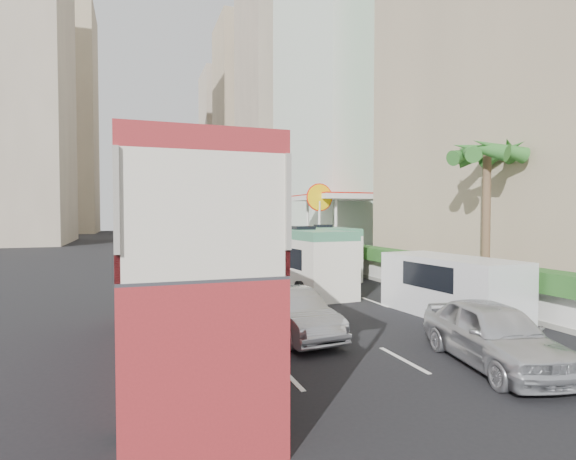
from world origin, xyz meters
name	(u,v)px	position (x,y,z in m)	size (l,w,h in m)	color
ground_plane	(377,339)	(0.00, 0.00, 0.00)	(200.00, 200.00, 0.00)	black
double_decker_bus	(174,263)	(-6.00, 0.00, 2.53)	(2.50, 11.00, 5.06)	#A1272A
car_silver_lane_a	(291,336)	(-2.39, 1.11, 0.00)	(1.55, 4.44, 1.46)	#BBBDC2
car_silver_lane_b	(493,366)	(1.47, -3.11, 0.00)	(1.91, 4.74, 1.61)	#BBBDC2
van_asset	(248,267)	(0.76, 19.38, 0.00)	(2.40, 5.20, 1.45)	silver
minibus_near	(303,260)	(0.93, 8.70, 1.52)	(2.29, 6.87, 3.04)	silver
minibus_far	(323,251)	(4.08, 13.50, 1.50)	(2.25, 6.75, 2.99)	silver
panel_van_near	(450,287)	(4.10, 1.78, 1.11)	(2.21, 5.53, 2.21)	silver
panel_van_far	(280,251)	(3.97, 21.78, 0.89)	(1.78, 4.46, 1.78)	silver
sidewalk	(322,256)	(9.00, 25.00, 0.09)	(6.00, 120.00, 0.18)	#99968C
kerb_wall	(350,263)	(6.20, 14.00, 0.68)	(0.30, 44.00, 1.00)	silver
hedge	(350,249)	(6.20, 14.00, 1.53)	(1.10, 44.00, 0.70)	#2D6626
palm_tree	(486,224)	(7.80, 4.00, 3.38)	(0.36, 0.36, 6.40)	brown
shell_station	(342,226)	(10.00, 23.00, 2.75)	(6.50, 8.00, 5.50)	silver
tower_mid	(293,85)	(18.00, 58.00, 25.00)	(16.00, 16.00, 50.00)	#B3A28D
tower_far_a	(251,129)	(17.00, 82.00, 22.00)	(14.00, 14.00, 44.00)	tan
tower_far_b	(230,152)	(17.00, 104.00, 20.00)	(14.00, 14.00, 40.00)	#B3A28D
tower_left_b	(53,119)	(-22.00, 90.00, 23.00)	(16.00, 16.00, 46.00)	tan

